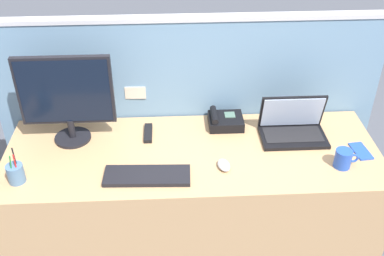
% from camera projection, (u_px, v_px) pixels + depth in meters
% --- Properties ---
extents(ground_plane, '(10.00, 10.00, 0.00)m').
position_uv_depth(ground_plane, '(192.00, 247.00, 2.90)').
color(ground_plane, '#4C515B').
extents(desk, '(2.00, 0.71, 0.75)m').
position_uv_depth(desk, '(192.00, 203.00, 2.69)').
color(desk, tan).
rests_on(desk, ground_plane).
extents(cubicle_divider, '(2.23, 0.07, 1.35)m').
position_uv_depth(cubicle_divider, '(189.00, 122.00, 2.84)').
color(cubicle_divider, '#6084A3').
rests_on(cubicle_divider, ground_plane).
extents(desktop_monitor, '(0.50, 0.20, 0.49)m').
position_uv_depth(desktop_monitor, '(66.00, 95.00, 2.43)').
color(desktop_monitor, black).
rests_on(desktop_monitor, desk).
extents(laptop, '(0.36, 0.23, 0.23)m').
position_uv_depth(laptop, '(293.00, 126.00, 2.57)').
color(laptop, black).
rests_on(laptop, desk).
extents(desk_phone, '(0.20, 0.17, 0.09)m').
position_uv_depth(desk_phone, '(225.00, 121.00, 2.67)').
color(desk_phone, black).
rests_on(desk_phone, desk).
extents(keyboard_main, '(0.43, 0.17, 0.02)m').
position_uv_depth(keyboard_main, '(147.00, 176.00, 2.30)').
color(keyboard_main, black).
rests_on(keyboard_main, desk).
extents(computer_mouse_right_hand, '(0.08, 0.11, 0.03)m').
position_uv_depth(computer_mouse_right_hand, '(224.00, 165.00, 2.36)').
color(computer_mouse_right_hand, '#B2B5BC').
rests_on(computer_mouse_right_hand, desk).
extents(pen_cup, '(0.08, 0.08, 0.19)m').
position_uv_depth(pen_cup, '(16.00, 173.00, 2.25)').
color(pen_cup, '#4C7093').
rests_on(pen_cup, desk).
extents(cell_phone_blue_case, '(0.09, 0.16, 0.01)m').
position_uv_depth(cell_phone_blue_case, '(361.00, 151.00, 2.48)').
color(cell_phone_blue_case, blue).
rests_on(cell_phone_blue_case, desk).
extents(tv_remote, '(0.04, 0.17, 0.02)m').
position_uv_depth(tv_remote, '(148.00, 133.00, 2.61)').
color(tv_remote, black).
rests_on(tv_remote, desk).
extents(coffee_mug, '(0.12, 0.09, 0.10)m').
position_uv_depth(coffee_mug, '(343.00, 159.00, 2.35)').
color(coffee_mug, blue).
rests_on(coffee_mug, desk).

